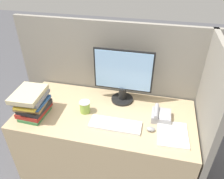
# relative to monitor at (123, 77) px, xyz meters

# --- Properties ---
(cubicle_panel_rear) EXTENTS (1.98, 0.04, 1.45)m
(cubicle_panel_rear) POSITION_rel_monitor_xyz_m (-0.11, 0.18, -0.28)
(cubicle_panel_rear) COLOR gray
(cubicle_panel_rear) RESTS_ON ground_plane
(cubicle_panel_right) EXTENTS (0.04, 0.81, 1.45)m
(cubicle_panel_right) POSITION_rel_monitor_xyz_m (0.71, -0.20, -0.28)
(cubicle_panel_right) COLOR gray
(cubicle_panel_right) RESTS_ON ground_plane
(desk) EXTENTS (1.58, 0.75, 0.75)m
(desk) POSITION_rel_monitor_xyz_m (-0.11, -0.23, -0.63)
(desk) COLOR tan
(desk) RESTS_ON ground_plane
(monitor) EXTENTS (0.54, 0.21, 0.52)m
(monitor) POSITION_rel_monitor_xyz_m (0.00, 0.00, 0.00)
(monitor) COLOR black
(monitor) RESTS_ON desk
(keyboard) EXTENTS (0.43, 0.15, 0.02)m
(keyboard) POSITION_rel_monitor_xyz_m (0.01, -0.37, -0.25)
(keyboard) COLOR silver
(keyboard) RESTS_ON desk
(mouse) EXTENTS (0.07, 0.05, 0.03)m
(mouse) POSITION_rel_monitor_xyz_m (0.30, -0.36, -0.24)
(mouse) COLOR gray
(mouse) RESTS_ON desk
(coffee_cup) EXTENTS (0.09, 0.09, 0.11)m
(coffee_cup) POSITION_rel_monitor_xyz_m (-0.29, -0.25, -0.20)
(coffee_cup) COLOR #8CB247
(coffee_cup) RESTS_ON desk
(book_stack) EXTENTS (0.26, 0.30, 0.24)m
(book_stack) POSITION_rel_monitor_xyz_m (-0.71, -0.38, -0.13)
(book_stack) COLOR #38723F
(book_stack) RESTS_ON desk
(desk_telephone) EXTENTS (0.16, 0.18, 0.10)m
(desk_telephone) POSITION_rel_monitor_xyz_m (0.37, -0.20, -0.22)
(desk_telephone) COLOR #99999E
(desk_telephone) RESTS_ON desk
(paper_pile) EXTENTS (0.25, 0.29, 0.02)m
(paper_pile) POSITION_rel_monitor_xyz_m (0.48, -0.37, -0.25)
(paper_pile) COLOR white
(paper_pile) RESTS_ON desk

